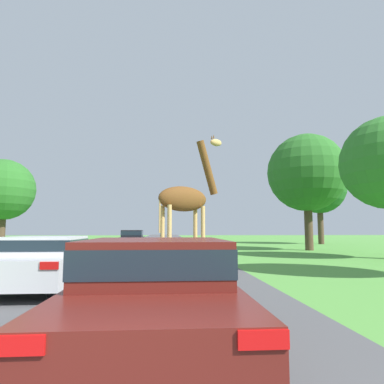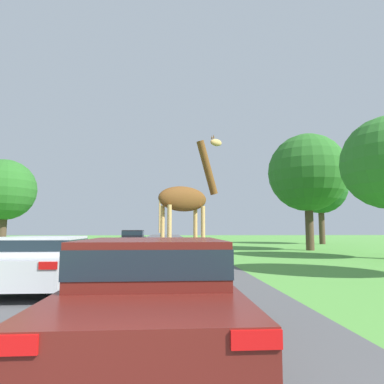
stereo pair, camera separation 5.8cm
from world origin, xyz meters
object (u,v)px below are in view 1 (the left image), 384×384
Objects in this scene: car_lead_maroon at (155,287)px; car_queue_left at (132,238)px; tree_centre_back at (319,188)px; tree_far_right at (3,190)px; car_queue_right at (43,261)px; giraffe_near_road at (187,199)px; tree_mid_field at (307,173)px.

car_queue_left reaches higher than car_lead_maroon.
tree_centre_back is 28.41m from tree_far_right.
car_queue_left is at bearing 89.67° from car_queue_right.
tree_mid_field reaches higher than giraffe_near_road.
tree_centre_back reaches higher than tree_far_right.
car_queue_right is at bearing -131.71° from tree_mid_field.
tree_centre_back is 1.00× the size of tree_mid_field.
car_queue_right is 0.57× the size of tree_far_right.
giraffe_near_road is 8.86m from car_lead_maroon.
car_queue_left is (0.12, 20.82, 0.04)m from car_queue_right.
tree_far_right is (-12.52, 22.66, 3.76)m from car_lead_maroon.
tree_centre_back reaches higher than tree_mid_field.
tree_centre_back is at bearing 10.07° from car_queue_left.
car_queue_right is 20.09m from tree_mid_field.
car_queue_right is at bearing -69.08° from giraffe_near_road.
car_queue_left is 0.49× the size of tree_mid_field.
giraffe_near_road is 1.32× the size of car_queue_left.
car_lead_maroon is 0.55× the size of tree_mid_field.
giraffe_near_road is at bearing 49.02° from car_queue_right.
giraffe_near_road is 24.53m from tree_centre_back.
car_lead_maroon is 26.16m from tree_far_right.
giraffe_near_road is 16.94m from car_queue_left.
car_lead_maroon is at bearing -61.08° from tree_far_right.
tree_centre_back is 10.82m from tree_mid_field.
tree_centre_back reaches higher than car_queue_right.
giraffe_near_road is 1.19× the size of car_lead_maroon.
tree_far_right is at bearing 117.51° from car_queue_right.
car_lead_maroon is at bearing -55.34° from car_queue_right.
tree_far_right reaches higher than car_queue_left.
tree_centre_back reaches higher than giraffe_near_road.
tree_far_right is at bearing -166.31° from car_queue_left.
giraffe_near_road reaches higher than car_lead_maroon.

